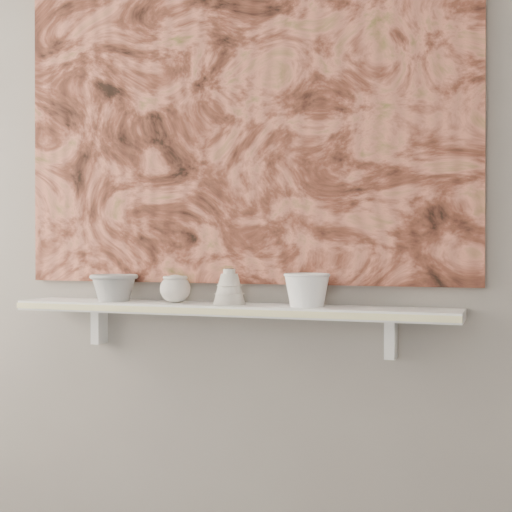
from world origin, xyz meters
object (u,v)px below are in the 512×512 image
at_px(shelf, 226,309).
at_px(bowl_grey, 114,287).
at_px(bell_vessel, 229,287).
at_px(bowl_white, 307,290).
at_px(cup_cream, 175,289).
at_px(painting, 236,109).

bearing_deg(shelf, bowl_grey, 180.00).
xyz_separation_m(bell_vessel, bowl_white, (0.25, 0.00, -0.00)).
relative_size(cup_cream, bell_vessel, 0.88).
xyz_separation_m(painting, bell_vessel, (0.01, -0.08, -0.56)).
height_order(shelf, cup_cream, cup_cream).
relative_size(shelf, painting, 0.93).
xyz_separation_m(shelf, bowl_grey, (-0.39, 0.00, 0.06)).
distance_m(shelf, painting, 0.63).
bearing_deg(bowl_grey, painting, 11.55).
distance_m(bowl_grey, bell_vessel, 0.40).
bearing_deg(bowl_white, shelf, 180.00).
bearing_deg(bowl_grey, bowl_white, 0.00).
height_order(cup_cream, bell_vessel, bell_vessel).
relative_size(painting, cup_cream, 15.61).
relative_size(painting, bowl_grey, 9.58).
relative_size(shelf, bell_vessel, 12.86).
bearing_deg(bowl_grey, shelf, 0.00).
relative_size(shelf, bowl_grey, 8.94).
bearing_deg(cup_cream, painting, 24.89).
distance_m(bowl_grey, bowl_white, 0.65).
bearing_deg(cup_cream, bowl_white, 0.00).
xyz_separation_m(bowl_grey, cup_cream, (0.22, 0.00, -0.00)).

